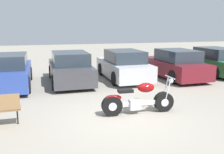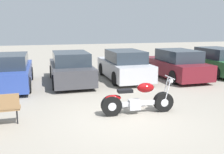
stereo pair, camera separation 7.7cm
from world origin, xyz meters
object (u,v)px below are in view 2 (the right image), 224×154
parked_car_dark_grey (71,68)px  parked_car_green (215,62)px  parked_car_maroon (176,65)px  motorcycle (137,100)px  parked_car_blue (9,72)px  parked_car_silver (124,66)px

parked_car_dark_grey → parked_car_green: (7.89, 0.06, 0.00)m
parked_car_dark_grey → parked_car_maroon: size_ratio=1.00×
motorcycle → parked_car_blue: 6.14m
parked_car_blue → parked_car_silver: 5.27m
motorcycle → parked_car_green: size_ratio=0.54×
motorcycle → parked_car_green: parked_car_green is taller
parked_car_silver → parked_car_green: bearing=-0.2°
parked_car_silver → parked_car_maroon: size_ratio=1.00×
motorcycle → parked_car_dark_grey: 5.01m
parked_car_silver → parked_car_maroon: 2.67m
parked_car_silver → parked_car_green: same height
parked_car_dark_grey → parked_car_silver: 2.63m
motorcycle → parked_car_dark_grey: bearing=106.7°
parked_car_green → motorcycle: bearing=-143.1°
motorcycle → parked_car_silver: size_ratio=0.54×
parked_car_green → parked_car_maroon: bearing=-171.1°
motorcycle → parked_car_blue: parked_car_blue is taller
parked_car_silver → parked_car_maroon: same height
parked_car_dark_grey → parked_car_silver: same height
parked_car_dark_grey → parked_car_blue: bearing=-175.9°
motorcycle → parked_car_maroon: size_ratio=0.54×
motorcycle → parked_car_silver: bearing=76.2°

